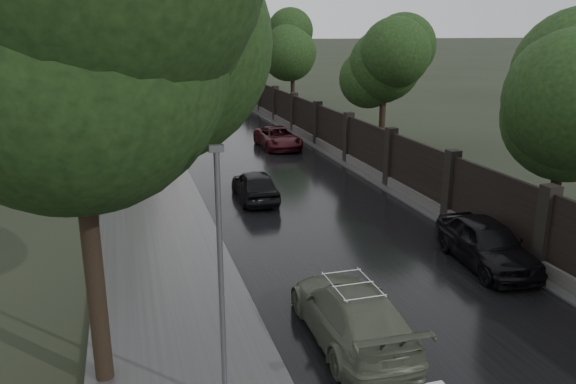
% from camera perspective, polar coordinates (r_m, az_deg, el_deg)
% --- Properties ---
extents(road, '(8.00, 420.00, 0.02)m').
position_cam_1_polar(road, '(197.75, -14.72, 13.72)').
color(road, black).
rests_on(road, ground).
extents(sidewalk_left, '(4.00, 420.00, 0.16)m').
position_cam_1_polar(sidewalk_left, '(197.64, -16.51, 13.61)').
color(sidewalk_left, '#2D2D2D').
rests_on(sidewalk_left, ground).
extents(verge_right, '(3.00, 420.00, 0.08)m').
position_cam_1_polar(verge_right, '(198.02, -13.09, 13.84)').
color(verge_right, '#2D2D2D').
rests_on(verge_right, ground).
extents(fence_right, '(0.45, 75.72, 2.70)m').
position_cam_1_polar(fence_right, '(41.57, -0.18, 8.04)').
color(fence_right, '#383533').
rests_on(fence_right, ground).
extents(tree_left_near, '(5.44, 5.44, 9.16)m').
position_cam_1_polar(tree_left_near, '(10.56, -21.10, 12.37)').
color(tree_left_near, black).
rests_on(tree_left_near, ground).
extents(tree_left_far, '(4.25, 4.25, 7.39)m').
position_cam_1_polar(tree_left_far, '(37.57, -18.57, 12.84)').
color(tree_left_far, black).
rests_on(tree_left_far, ground).
extents(tree_right_a, '(4.08, 4.08, 7.01)m').
position_cam_1_polar(tree_right_a, '(21.20, 26.63, 9.17)').
color(tree_right_a, black).
rests_on(tree_right_a, ground).
extents(tree_right_b, '(4.08, 4.08, 7.01)m').
position_cam_1_polar(tree_right_b, '(32.86, 9.80, 12.54)').
color(tree_right_b, black).
rests_on(tree_right_b, ground).
extents(tree_right_c, '(4.08, 4.08, 7.01)m').
position_cam_1_polar(tree_right_c, '(49.66, 0.49, 13.95)').
color(tree_right_c, black).
rests_on(tree_right_c, ground).
extents(lamp_post, '(0.25, 0.12, 5.11)m').
position_cam_1_polar(lamp_post, '(10.07, -6.82, -8.94)').
color(lamp_post, '#59595E').
rests_on(lamp_post, ground).
extents(traffic_light, '(0.16, 0.32, 4.00)m').
position_cam_1_polar(traffic_light, '(32.92, -11.88, 7.97)').
color(traffic_light, '#59595E').
rests_on(traffic_light, ground).
extents(volga_sedan, '(2.00, 4.73, 1.36)m').
position_cam_1_polar(volga_sedan, '(13.21, 6.49, -12.14)').
color(volga_sedan, '#4F5544').
rests_on(volga_sedan, ground).
extents(hatchback_left, '(1.65, 3.88, 1.31)m').
position_cam_1_polar(hatchback_left, '(23.47, -3.37, 0.68)').
color(hatchback_left, black).
rests_on(hatchback_left, ground).
extents(car_right_near, '(2.07, 4.36, 1.44)m').
position_cam_1_polar(car_right_near, '(18.04, 19.52, -4.90)').
color(car_right_near, black).
rests_on(car_right_near, ground).
extents(car_right_far, '(2.19, 4.61, 1.27)m').
position_cam_1_polar(car_right_far, '(33.96, -1.03, 5.54)').
color(car_right_far, black).
rests_on(car_right_far, ground).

